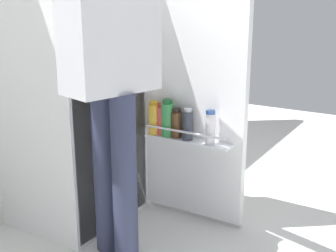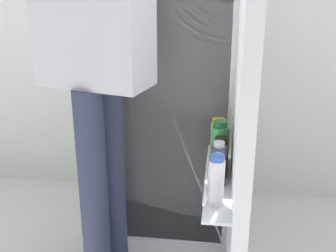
# 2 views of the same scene
# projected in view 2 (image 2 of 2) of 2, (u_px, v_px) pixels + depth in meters

# --- Properties ---
(refrigerator) EXTENTS (0.70, 1.20, 1.63)m
(refrigerator) POSITION_uv_depth(u_px,v_px,m) (173.00, 72.00, 2.06)
(refrigerator) COLOR white
(refrigerator) RESTS_ON ground_plane
(person) EXTENTS (0.57, 0.81, 1.70)m
(person) POSITION_uv_depth(u_px,v_px,m) (97.00, 40.00, 1.63)
(person) COLOR #2D334C
(person) RESTS_ON ground_plane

